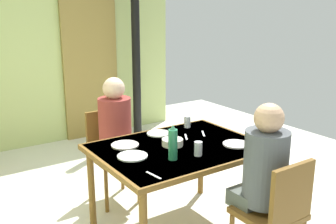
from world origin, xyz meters
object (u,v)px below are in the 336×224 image
(dining_table, at_px, (178,155))
(serving_bowl_center, at_px, (172,142))
(water_bottle_green_near, at_px, (173,143))
(chair_near_diner, at_px, (277,211))
(chair_far_diner, at_px, (110,150))
(person_far_diner, at_px, (116,125))
(person_near_diner, at_px, (264,165))

(dining_table, xyz_separation_m, serving_bowl_center, (-0.03, 0.04, 0.10))
(serving_bowl_center, bearing_deg, water_bottle_green_near, -124.20)
(dining_table, height_order, serving_bowl_center, serving_bowl_center)
(chair_near_diner, bearing_deg, serving_bowl_center, 104.99)
(chair_far_diner, bearing_deg, dining_table, 103.25)
(person_far_diner, bearing_deg, person_near_diner, 105.95)
(dining_table, distance_m, person_far_diner, 0.74)
(chair_near_diner, relative_size, water_bottle_green_near, 3.32)
(chair_near_diner, bearing_deg, chair_far_diner, 103.49)
(serving_bowl_center, bearing_deg, dining_table, -53.05)
(dining_table, relative_size, person_near_diner, 1.70)
(person_far_diner, height_order, water_bottle_green_near, person_far_diner)
(dining_table, relative_size, person_far_diner, 1.70)
(chair_near_diner, xyz_separation_m, person_near_diner, (-0.00, 0.14, 0.28))
(person_far_diner, xyz_separation_m, serving_bowl_center, (0.17, -0.67, -0.01))
(dining_table, distance_m, water_bottle_green_near, 0.34)
(water_bottle_green_near, bearing_deg, serving_bowl_center, 55.80)
(chair_far_diner, relative_size, person_far_diner, 1.13)
(dining_table, relative_size, water_bottle_green_near, 4.98)
(person_near_diner, distance_m, serving_bowl_center, 0.79)
(dining_table, bearing_deg, serving_bowl_center, 126.95)
(person_near_diner, bearing_deg, serving_bowl_center, 107.55)
(dining_table, bearing_deg, water_bottle_green_near, -134.13)
(person_near_diner, bearing_deg, person_far_diner, 105.95)
(dining_table, bearing_deg, person_far_diner, 105.68)
(person_near_diner, height_order, water_bottle_green_near, person_near_diner)
(chair_near_diner, relative_size, person_near_diner, 1.13)
(chair_near_diner, distance_m, person_near_diner, 0.31)
(person_near_diner, bearing_deg, water_bottle_green_near, 128.44)
(chair_near_diner, distance_m, chair_far_diner, 1.74)
(dining_table, height_order, water_bottle_green_near, water_bottle_green_near)
(person_near_diner, distance_m, water_bottle_green_near, 0.65)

